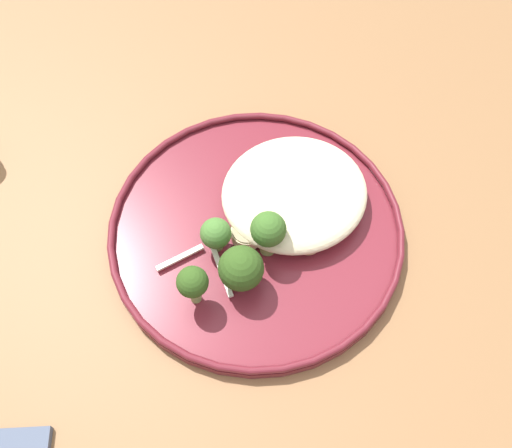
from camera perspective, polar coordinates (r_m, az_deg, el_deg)
ground at (r=1.28m, az=-2.85°, el=-16.72°), size 6.00×6.00×0.00m
wooden_dining_table at (r=0.66m, az=-5.34°, el=-3.34°), size 1.40×1.00×0.74m
dinner_plate at (r=0.57m, az=0.00°, el=-0.58°), size 0.29×0.29×0.02m
noodle_bed at (r=0.57m, az=3.82°, el=3.10°), size 0.14×0.14×0.04m
seared_scallop_right_edge at (r=0.57m, az=3.51°, el=2.02°), size 0.02×0.02×0.02m
seared_scallop_large_seared at (r=0.55m, az=-0.92°, el=-0.95°), size 0.03×0.03×0.01m
seared_scallop_half_hidden at (r=0.60m, az=4.46°, el=6.02°), size 0.02×0.02×0.02m
seared_scallop_left_edge at (r=0.55m, az=5.21°, el=-1.55°), size 0.02×0.02×0.02m
broccoli_floret_small_sprig at (r=0.52m, az=1.22°, el=-0.72°), size 0.03×0.03×0.06m
broccoli_floret_tall_stalk at (r=0.51m, az=-1.48°, el=-4.46°), size 0.04×0.04×0.05m
broccoli_floret_center_pile at (r=0.54m, az=-3.99°, el=-0.99°), size 0.03×0.03×0.04m
broccoli_floret_split_head at (r=0.51m, az=-6.28°, el=-5.83°), size 0.03×0.03×0.05m
onion_sliver_curled_piece at (r=0.54m, az=-3.46°, el=-4.56°), size 0.01×0.06×0.00m
onion_sliver_long_sliver at (r=0.55m, az=-7.54°, el=-3.31°), size 0.05×0.01×0.00m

